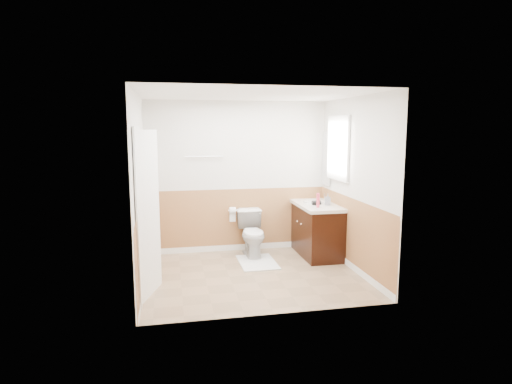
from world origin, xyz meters
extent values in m
plane|color=#8C7051|center=(0.00, 0.00, 0.00)|extent=(3.00, 3.00, 0.00)
plane|color=white|center=(0.00, 0.00, 2.50)|extent=(3.00, 3.00, 0.00)
plane|color=silver|center=(0.00, 1.30, 1.25)|extent=(3.00, 0.00, 3.00)
plane|color=silver|center=(0.00, -1.30, 1.25)|extent=(3.00, 0.00, 3.00)
plane|color=silver|center=(-1.50, 0.00, 1.25)|extent=(0.00, 3.00, 3.00)
plane|color=silver|center=(1.50, 0.00, 1.25)|extent=(0.00, 3.00, 3.00)
plane|color=#9E6B3F|center=(0.00, 1.29, 0.50)|extent=(3.00, 0.00, 3.00)
plane|color=#9E6B3F|center=(0.00, -1.29, 0.50)|extent=(3.00, 0.00, 3.00)
plane|color=#9E6B3F|center=(-1.49, 0.00, 0.50)|extent=(0.00, 2.60, 2.60)
plane|color=#9E6B3F|center=(1.49, 0.00, 0.50)|extent=(0.00, 2.60, 2.60)
imported|color=silver|center=(0.18, 0.92, 0.37)|extent=(0.41, 0.72, 0.73)
cube|color=silver|center=(0.18, 0.52, 0.01)|extent=(0.56, 0.80, 0.02)
cube|color=black|center=(1.21, 0.75, 0.40)|extent=(0.55, 1.10, 0.80)
sphere|color=silver|center=(0.91, 0.65, 0.55)|extent=(0.03, 0.03, 0.03)
sphere|color=silver|center=(0.91, 0.85, 0.55)|extent=(0.03, 0.03, 0.03)
cube|color=silver|center=(1.20, 0.75, 0.83)|extent=(0.60, 1.15, 0.05)
cylinder|color=white|center=(1.21, 0.90, 0.86)|extent=(0.36, 0.36, 0.02)
cylinder|color=silver|center=(1.39, 0.90, 0.92)|extent=(0.02, 0.02, 0.14)
cylinder|color=#D53750|center=(1.11, 0.45, 0.96)|extent=(0.05, 0.05, 0.22)
imported|color=gray|center=(1.33, 0.62, 0.94)|extent=(0.10, 0.10, 0.18)
cylinder|color=black|center=(1.16, 0.67, 0.89)|extent=(0.14, 0.07, 0.07)
cylinder|color=black|center=(1.13, 0.62, 0.86)|extent=(0.03, 0.03, 0.07)
cube|color=silver|center=(1.48, 1.10, 1.55)|extent=(0.02, 0.35, 0.90)
cube|color=white|center=(1.47, 0.59, 1.75)|extent=(0.04, 0.80, 1.00)
cube|color=white|center=(1.49, 0.59, 1.75)|extent=(0.01, 0.70, 0.90)
cube|color=white|center=(-1.40, -0.45, 1.02)|extent=(0.29, 0.78, 2.04)
cube|color=white|center=(-1.48, -0.45, 1.03)|extent=(0.02, 0.92, 2.10)
sphere|color=silver|center=(-1.34, -0.12, 0.95)|extent=(0.06, 0.06, 0.06)
cylinder|color=silver|center=(-0.55, 1.25, 1.60)|extent=(0.62, 0.02, 0.02)
cylinder|color=silver|center=(-0.10, 1.23, 0.70)|extent=(0.14, 0.02, 0.02)
cylinder|color=white|center=(-0.10, 1.23, 0.70)|extent=(0.10, 0.11, 0.11)
cube|color=white|center=(-0.10, 1.23, 0.59)|extent=(0.10, 0.01, 0.16)
camera|label=1|loc=(-1.11, -5.69, 2.07)|focal=30.01mm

